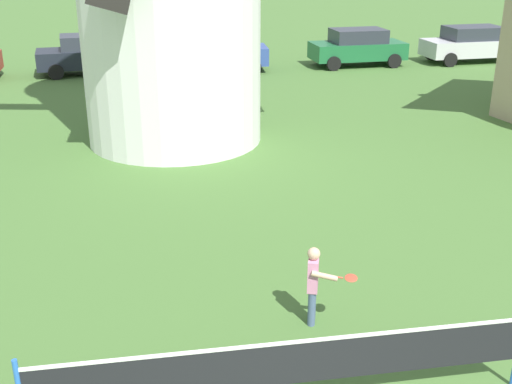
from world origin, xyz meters
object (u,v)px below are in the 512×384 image
parked_car_blue (219,51)px  parked_car_silver (472,44)px  player_far (315,281)px  parked_car_green (358,47)px  tennis_net (285,364)px  parked_car_black (94,53)px

parked_car_blue → parked_car_silver: (11.28, 0.18, 0.00)m
player_far → parked_car_green: parked_car_green is taller
tennis_net → parked_car_black: 21.27m
tennis_net → parked_car_black: parked_car_black is taller
parked_car_blue → parked_car_green: 6.01m
parked_car_black → parked_car_green: 11.10m
tennis_net → parked_car_silver: size_ratio=1.34×
tennis_net → player_far: (0.81, 1.78, -0.00)m
player_far → parked_car_silver: 22.56m
tennis_net → parked_car_green: (7.63, 20.82, 0.12)m
parked_car_black → parked_car_blue: bearing=-3.9°
parked_car_blue → tennis_net: bearing=-94.5°
player_far → parked_car_blue: bearing=87.5°
tennis_net → parked_car_silver: (12.90, 20.82, 0.12)m
parked_car_blue → parked_car_black: bearing=176.1°
parked_car_black → parked_car_silver: (16.38, -0.17, -0.00)m
parked_car_green → parked_car_blue: bearing=-178.3°
player_far → parked_car_black: size_ratio=0.26×
parked_car_green → parked_car_silver: bearing=0.0°
player_far → parked_car_black: bearing=102.6°
player_far → parked_car_blue: 18.87m
parked_car_green → parked_car_silver: 5.28m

